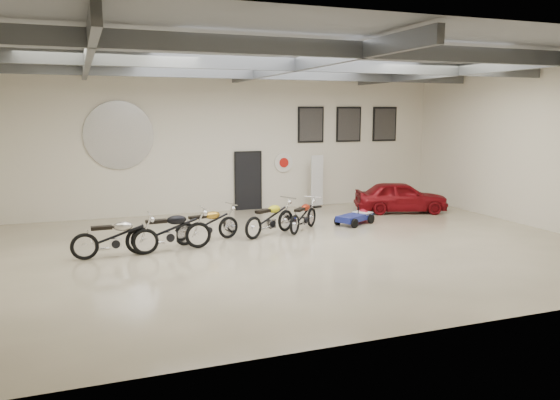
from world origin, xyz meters
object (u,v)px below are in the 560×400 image
object	(u,v)px
motorcycle_gold	(207,224)
motorcycle_yellow	(270,218)
motorcycle_silver	(115,236)
motorcycle_black	(169,230)
banner_stand	(317,182)
motorcycle_red	(303,215)
vintage_car	(401,197)
go_kart	(357,215)

from	to	relation	value
motorcycle_gold	motorcycle_yellow	distance (m)	1.92
motorcycle_silver	motorcycle_black	bearing A→B (deg)	6.05
banner_stand	motorcycle_red	distance (m)	4.21
motorcycle_black	motorcycle_silver	bearing A→B (deg)	-176.50
motorcycle_yellow	motorcycle_red	world-z (taller)	motorcycle_yellow
motorcycle_yellow	vintage_car	distance (m)	5.97
banner_stand	motorcycle_yellow	bearing A→B (deg)	-142.83
motorcycle_silver	motorcycle_red	distance (m)	5.71
motorcycle_gold	vintage_car	size ratio (longest dim) A/B	0.60
motorcycle_silver	motorcycle_yellow	bearing A→B (deg)	12.37
motorcycle_black	motorcycle_gold	bearing A→B (deg)	27.29
motorcycle_gold	motorcycle_red	xyz separation A→B (m)	(3.07, 0.42, -0.03)
motorcycle_red	go_kart	xyz separation A→B (m)	(2.04, 0.37, -0.18)
motorcycle_silver	go_kart	size ratio (longest dim) A/B	1.26
motorcycle_red	vintage_car	xyz separation A→B (m)	(4.50, 1.67, 0.08)
banner_stand	motorcycle_gold	size ratio (longest dim) A/B	0.99
motorcycle_red	go_kart	bearing A→B (deg)	-33.93
motorcycle_silver	motorcycle_gold	xyz separation A→B (m)	(2.50, 0.83, -0.03)
motorcycle_black	motorcycle_yellow	size ratio (longest dim) A/B	1.08
motorcycle_black	motorcycle_gold	xyz separation A→B (m)	(1.15, 0.67, -0.06)
motorcycle_gold	go_kart	size ratio (longest dim) A/B	1.19
motorcycle_yellow	go_kart	bearing A→B (deg)	-18.31
go_kart	vintage_car	bearing A→B (deg)	0.28
motorcycle_red	motorcycle_gold	bearing A→B (deg)	143.70
vintage_car	motorcycle_yellow	bearing A→B (deg)	126.62
motorcycle_gold	motorcycle_yellow	size ratio (longest dim) A/B	0.97
motorcycle_black	vintage_car	size ratio (longest dim) A/B	0.66
go_kart	motorcycle_black	bearing A→B (deg)	165.65
go_kart	vintage_car	xyz separation A→B (m)	(2.47, 1.30, 0.26)
go_kart	vintage_car	world-z (taller)	vintage_car
motorcycle_red	banner_stand	bearing A→B (deg)	16.13
motorcycle_black	motorcycle_gold	distance (m)	1.33
banner_stand	motorcycle_yellow	xyz separation A→B (m)	(-3.23, -3.87, -0.45)
motorcycle_silver	motorcycle_yellow	xyz separation A→B (m)	(4.41, 1.02, -0.01)
vintage_car	motorcycle_gold	bearing A→B (deg)	123.46
motorcycle_yellow	motorcycle_gold	bearing A→B (deg)	156.53
vintage_car	motorcycle_silver	bearing A→B (deg)	124.21
banner_stand	motorcycle_black	bearing A→B (deg)	-156.03
motorcycle_silver	motorcycle_red	world-z (taller)	motorcycle_silver
motorcycle_gold	motorcycle_silver	bearing A→B (deg)	-178.93
banner_stand	motorcycle_red	world-z (taller)	banner_stand
banner_stand	motorcycle_black	size ratio (longest dim) A/B	0.89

